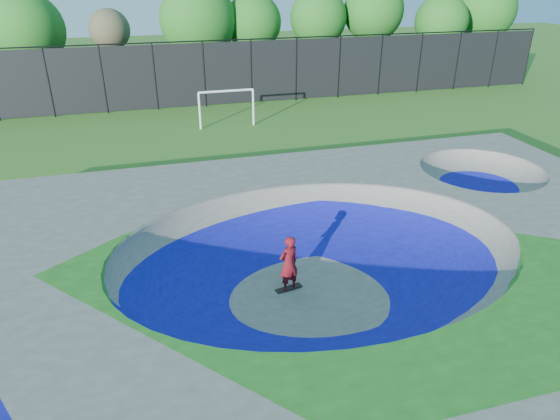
{
  "coord_description": "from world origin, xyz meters",
  "views": [
    {
      "loc": [
        -4.11,
        -10.64,
        8.02
      ],
      "look_at": [
        -0.23,
        3.0,
        1.1
      ],
      "focal_mm": 32.0,
      "sensor_mm": 36.0,
      "label": 1
    }
  ],
  "objects": [
    {
      "name": "ground",
      "position": [
        0.0,
        0.0,
        0.0
      ],
      "size": [
        120.0,
        120.0,
        0.0
      ],
      "primitive_type": "plane",
      "color": "#31621B",
      "rests_on": "ground"
    },
    {
      "name": "skate_deck",
      "position": [
        0.0,
        0.0,
        0.75
      ],
      "size": [
        22.0,
        14.0,
        1.5
      ],
      "primitive_type": "cube",
      "color": "gray",
      "rests_on": "ground"
    },
    {
      "name": "skater",
      "position": [
        -0.75,
        0.29,
        0.83
      ],
      "size": [
        0.71,
        0.59,
        1.66
      ],
      "primitive_type": "imported",
      "rotation": [
        0.0,
        0.0,
        3.51
      ],
      "color": "#B80E1C",
      "rests_on": "ground"
    },
    {
      "name": "skateboard",
      "position": [
        -0.75,
        0.29,
        0.03
      ],
      "size": [
        0.81,
        0.39,
        0.05
      ],
      "primitive_type": "cube",
      "rotation": [
        0.0,
        0.0,
        0.23
      ],
      "color": "black",
      "rests_on": "ground"
    },
    {
      "name": "soccer_goal",
      "position": [
        0.49,
        16.18,
        1.42
      ],
      "size": [
        3.1,
        0.12,
        2.05
      ],
      "color": "white",
      "rests_on": "ground"
    },
    {
      "name": "fence",
      "position": [
        0.0,
        21.0,
        2.1
      ],
      "size": [
        48.09,
        0.09,
        4.04
      ],
      "color": "black",
      "rests_on": "ground"
    },
    {
      "name": "treeline",
      "position": [
        1.82,
        26.43,
        4.63
      ],
      "size": [
        52.5,
        6.68,
        7.52
      ],
      "color": "#3F2A1F",
      "rests_on": "ground"
    }
  ]
}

